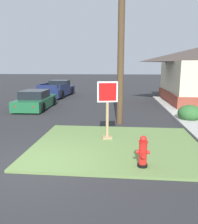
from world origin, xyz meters
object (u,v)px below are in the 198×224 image
object	(u,v)px
manhole_cover	(53,136)
utility_pole	(121,18)
stop_sign	(107,111)
pickup_truck_navy	(58,90)
fire_hydrant	(143,152)
parked_sedan_green	(36,101)

from	to	relation	value
manhole_cover	utility_pole	xyz separation A→B (m)	(2.68, 2.38, 4.95)
stop_sign	manhole_cover	distance (m)	2.52
manhole_cover	pickup_truck_navy	size ratio (longest dim) A/B	0.13
pickup_truck_navy	utility_pole	size ratio (longest dim) A/B	0.58
fire_hydrant	parked_sedan_green	xyz separation A→B (m)	(-6.30, 8.76, 0.05)
manhole_cover	stop_sign	bearing A→B (deg)	-9.17
utility_pole	stop_sign	bearing A→B (deg)	-99.48
stop_sign	manhole_cover	xyz separation A→B (m)	(-2.22, 0.36, -1.14)
utility_pole	manhole_cover	bearing A→B (deg)	-138.40
manhole_cover	pickup_truck_navy	bearing A→B (deg)	104.64
fire_hydrant	utility_pole	distance (m)	6.84
fire_hydrant	parked_sedan_green	distance (m)	10.79
parked_sedan_green	manhole_cover	bearing A→B (deg)	-63.69
stop_sign	manhole_cover	bearing A→B (deg)	170.83
parked_sedan_green	stop_sign	bearing A→B (deg)	-50.80
fire_hydrant	stop_sign	xyz separation A→B (m)	(-1.11, 2.40, 0.65)
stop_sign	parked_sedan_green	bearing A→B (deg)	129.20
pickup_truck_navy	parked_sedan_green	bearing A→B (deg)	-87.33
stop_sign	pickup_truck_navy	xyz separation A→B (m)	(-5.49, 12.89, -0.53)
fire_hydrant	manhole_cover	bearing A→B (deg)	140.41
parked_sedan_green	pickup_truck_navy	size ratio (longest dim) A/B	0.77
pickup_truck_navy	manhole_cover	bearing A→B (deg)	-75.36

